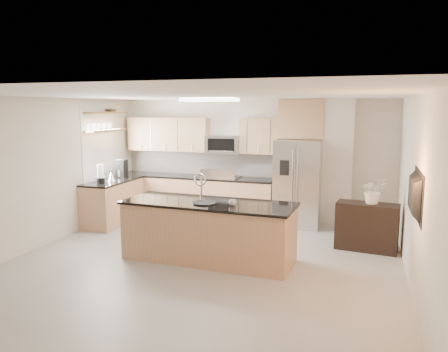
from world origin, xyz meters
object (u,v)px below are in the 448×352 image
(credenza, at_px, (367,227))
(television, at_px, (411,195))
(bowl, at_px, (111,110))
(range, at_px, (222,198))
(refrigerator, at_px, (298,183))
(coffee_maker, at_px, (121,169))
(island, at_px, (209,231))
(microwave, at_px, (224,144))
(blender, at_px, (100,175))
(cup, at_px, (233,203))
(kettle, at_px, (111,176))
(flower_vase, at_px, (374,184))
(platter, at_px, (205,203))

(credenza, distance_m, television, 2.14)
(bowl, relative_size, television, 0.32)
(range, bearing_deg, bowl, -162.40)
(refrigerator, bearing_deg, coffee_maker, -170.79)
(island, relative_size, television, 2.58)
(microwave, bearing_deg, range, -90.00)
(microwave, relative_size, blender, 2.00)
(refrigerator, distance_m, cup, 2.71)
(kettle, relative_size, bowl, 0.66)
(kettle, bearing_deg, flower_vase, -1.17)
(island, height_order, coffee_maker, island)
(platter, xyz_separation_m, coffee_maker, (-2.70, 2.04, 0.15))
(credenza, xyz_separation_m, flower_vase, (0.07, -0.01, 0.75))
(island, height_order, kettle, island)
(bowl, bearing_deg, cup, -30.79)
(bowl, xyz_separation_m, television, (5.76, -2.41, -1.03))
(kettle, bearing_deg, bowl, 116.68)
(island, distance_m, platter, 0.50)
(cup, xyz_separation_m, bowl, (-3.31, 1.98, 1.39))
(range, relative_size, refrigerator, 0.64)
(range, distance_m, flower_vase, 3.42)
(platter, bearing_deg, microwave, 102.23)
(bowl, height_order, television, bowl)
(cup, bearing_deg, kettle, 153.70)
(bowl, bearing_deg, kettle, -63.32)
(blender, xyz_separation_m, flower_vase, (5.18, 0.21, 0.07))
(coffee_maker, bearing_deg, bowl, -159.10)
(range, bearing_deg, cup, -68.40)
(platter, height_order, television, television)
(kettle, height_order, coffee_maker, coffee_maker)
(microwave, xyz_separation_m, island, (0.63, -2.69, -1.15))
(television, bearing_deg, island, 79.02)
(island, height_order, television, television)
(refrigerator, height_order, blender, refrigerator)
(island, bearing_deg, range, 105.97)
(refrigerator, bearing_deg, platter, -111.65)
(credenza, height_order, television, television)
(coffee_maker, distance_m, flower_vase, 5.24)
(microwave, distance_m, cup, 3.07)
(microwave, relative_size, kettle, 3.29)
(flower_vase, xyz_separation_m, television, (0.40, -1.85, 0.20))
(credenza, relative_size, platter, 2.77)
(credenza, bearing_deg, flower_vase, -0.14)
(island, height_order, cup, island)
(microwave, xyz_separation_m, cup, (1.06, -2.81, -0.64))
(credenza, bearing_deg, platter, -143.00)
(range, xyz_separation_m, blender, (-2.07, -1.47, 0.61))
(credenza, height_order, flower_vase, flower_vase)
(microwave, height_order, credenza, microwave)
(bowl, bearing_deg, refrigerator, 9.69)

